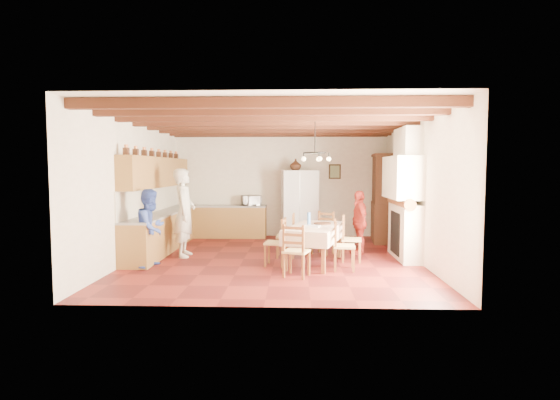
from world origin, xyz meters
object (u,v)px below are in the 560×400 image
at_px(chair_end_near, 296,250).
at_px(person_man, 184,213).
at_px(chair_right_far, 352,239).
at_px(person_woman_blue, 151,228).
at_px(chair_left_near, 275,242).
at_px(chair_right_near, 344,245).
at_px(chair_end_far, 323,233).
at_px(person_woman_red, 359,222).
at_px(microwave, 251,200).
at_px(refrigerator, 300,205).
at_px(hutch, 383,198).
at_px(dining_table, 314,230).
at_px(chair_left_far, 286,235).

xyz_separation_m(chair_end_near, person_man, (-2.46, 1.72, 0.49)).
height_order(chair_right_far, person_woman_blue, person_woman_blue).
relative_size(chair_left_near, chair_right_near, 1.00).
relative_size(chair_end_far, person_woman_red, 0.67).
bearing_deg(microwave, refrigerator, -27.62).
xyz_separation_m(refrigerator, hutch, (2.20, -0.32, 0.22)).
height_order(refrigerator, dining_table, refrigerator).
bearing_deg(hutch, chair_right_near, -106.61).
relative_size(chair_left_near, person_man, 0.50).
bearing_deg(person_woman_blue, chair_left_near, -69.93).
bearing_deg(dining_table, microwave, 115.96).
bearing_deg(chair_right_far, person_man, 91.11).
bearing_deg(microwave, chair_end_near, -92.31).
relative_size(dining_table, chair_right_far, 2.04).
height_order(dining_table, chair_right_far, chair_right_far).
relative_size(chair_left_near, microwave, 1.86).
distance_m(chair_right_far, chair_end_near, 1.76).
xyz_separation_m(chair_right_near, person_woman_red, (0.51, 1.65, 0.24)).
xyz_separation_m(person_man, person_woman_blue, (-0.40, -1.02, -0.20)).
height_order(chair_left_near, microwave, microwave).
bearing_deg(chair_left_far, dining_table, 45.37).
height_order(chair_left_near, chair_left_far, same).
bearing_deg(chair_right_near, refrigerator, 16.33).
xyz_separation_m(chair_right_far, chair_end_near, (-1.15, -1.34, 0.00)).
bearing_deg(chair_end_near, microwave, -54.82).
height_order(chair_right_far, chair_end_near, same).
relative_size(chair_right_far, person_woman_red, 0.67).
height_order(chair_right_near, chair_end_far, same).
height_order(chair_right_near, chair_end_near, same).
relative_size(refrigerator, chair_left_near, 1.97).
height_order(hutch, person_woman_blue, hutch).
relative_size(refrigerator, person_woman_red, 1.31).
bearing_deg(hutch, dining_table, -118.72).
height_order(refrigerator, microwave, refrigerator).
bearing_deg(person_woman_red, chair_left_far, -83.05).
xyz_separation_m(chair_left_near, microwave, (-0.85, 3.57, 0.56)).
bearing_deg(person_woman_blue, dining_table, -67.12).
relative_size(chair_end_near, person_woman_red, 0.67).
bearing_deg(person_man, chair_right_near, -114.73).
height_order(chair_left_far, chair_right_near, same).
xyz_separation_m(chair_right_near, chair_end_far, (-0.31, 1.57, 0.00)).
distance_m(chair_left_far, chair_end_far, 0.91).
bearing_deg(chair_left_near, hutch, 146.57).
height_order(chair_right_near, person_man, person_man).
bearing_deg(microwave, hutch, -26.90).
distance_m(chair_right_near, person_man, 3.61).
xyz_separation_m(dining_table, chair_left_far, (-0.60, 0.63, -0.22)).
bearing_deg(hutch, chair_right_far, -108.25).
bearing_deg(chair_end_far, dining_table, -71.76).
height_order(refrigerator, chair_right_near, refrigerator).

